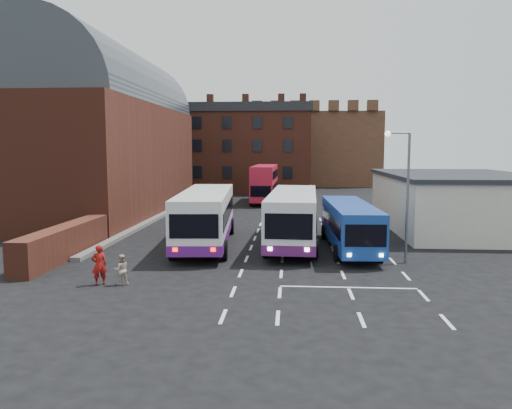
# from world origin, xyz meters

# --- Properties ---
(ground) EXTENTS (180.00, 180.00, 0.00)m
(ground) POSITION_xyz_m (0.00, 0.00, 0.00)
(ground) COLOR black
(railway_station) EXTENTS (12.00, 28.00, 16.00)m
(railway_station) POSITION_xyz_m (-15.50, 21.00, 7.64)
(railway_station) COLOR #602B1E
(railway_station) RESTS_ON ground
(forecourt_wall) EXTENTS (1.20, 10.00, 1.80)m
(forecourt_wall) POSITION_xyz_m (-10.20, 2.00, 0.90)
(forecourt_wall) COLOR #602B1E
(forecourt_wall) RESTS_ON ground
(cream_building) EXTENTS (10.40, 16.40, 4.25)m
(cream_building) POSITION_xyz_m (15.00, 14.00, 2.16)
(cream_building) COLOR beige
(cream_building) RESTS_ON ground
(brick_terrace) EXTENTS (22.00, 10.00, 11.00)m
(brick_terrace) POSITION_xyz_m (-6.00, 46.00, 5.50)
(brick_terrace) COLOR brown
(brick_terrace) RESTS_ON ground
(castle_keep) EXTENTS (22.00, 22.00, 12.00)m
(castle_keep) POSITION_xyz_m (6.00, 66.00, 6.00)
(castle_keep) COLOR brown
(castle_keep) RESTS_ON ground
(bus_white_outbound) EXTENTS (3.88, 12.76, 3.43)m
(bus_white_outbound) POSITION_xyz_m (-2.94, 6.35, 2.03)
(bus_white_outbound) COLOR silver
(bus_white_outbound) RESTS_ON ground
(bus_white_inbound) EXTENTS (3.51, 12.44, 3.36)m
(bus_white_inbound) POSITION_xyz_m (2.60, 6.79, 1.99)
(bus_white_inbound) COLOR silver
(bus_white_inbound) RESTS_ON ground
(bus_blue) EXTENTS (2.89, 10.39, 2.81)m
(bus_blue) POSITION_xyz_m (6.00, 5.33, 1.66)
(bus_blue) COLOR #173C94
(bus_blue) RESTS_ON ground
(bus_red_double) EXTENTS (2.86, 10.58, 4.21)m
(bus_red_double) POSITION_xyz_m (-0.54, 31.63, 2.24)
(bus_red_double) COLOR red
(bus_red_double) RESTS_ON ground
(street_lamp) EXTENTS (1.40, 0.49, 7.03)m
(street_lamp) POSITION_xyz_m (8.36, 1.96, 4.24)
(street_lamp) COLOR #5A5C5E
(street_lamp) RESTS_ON ground
(pedestrian_red) EXTENTS (0.79, 0.70, 1.82)m
(pedestrian_red) POSITION_xyz_m (-6.13, -3.32, 0.91)
(pedestrian_red) COLOR maroon
(pedestrian_red) RESTS_ON ground
(pedestrian_beige) EXTENTS (0.84, 0.78, 1.39)m
(pedestrian_beige) POSITION_xyz_m (-5.14, -3.26, 0.70)
(pedestrian_beige) COLOR #B5A58D
(pedestrian_beige) RESTS_ON ground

